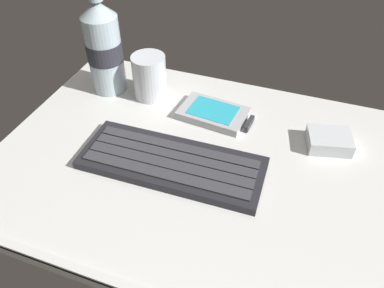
{
  "coord_description": "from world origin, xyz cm",
  "views": [
    {
      "loc": [
        14.65,
        -40.9,
        42.85
      ],
      "look_at": [
        0.0,
        0.0,
        3.0
      ],
      "focal_mm": 35.04,
      "sensor_mm": 36.0,
      "label": 1
    }
  ],
  "objects_px": {
    "keyboard": "(172,163)",
    "handheld_device": "(217,114)",
    "juice_cup": "(150,78)",
    "charger_block": "(329,141)",
    "water_bottle": "(104,47)"
  },
  "relations": [
    {
      "from": "charger_block",
      "to": "handheld_device",
      "type": "bearing_deg",
      "value": 176.59
    },
    {
      "from": "charger_block",
      "to": "keyboard",
      "type": "bearing_deg",
      "value": -150.0
    },
    {
      "from": "keyboard",
      "to": "charger_block",
      "type": "relative_size",
      "value": 4.17
    },
    {
      "from": "juice_cup",
      "to": "charger_block",
      "type": "distance_m",
      "value": 0.34
    },
    {
      "from": "keyboard",
      "to": "handheld_device",
      "type": "distance_m",
      "value": 0.15
    },
    {
      "from": "juice_cup",
      "to": "water_bottle",
      "type": "bearing_deg",
      "value": -177.1
    },
    {
      "from": "water_bottle",
      "to": "charger_block",
      "type": "height_order",
      "value": "water_bottle"
    },
    {
      "from": "juice_cup",
      "to": "water_bottle",
      "type": "distance_m",
      "value": 0.1
    },
    {
      "from": "keyboard",
      "to": "juice_cup",
      "type": "bearing_deg",
      "value": 123.79
    },
    {
      "from": "juice_cup",
      "to": "charger_block",
      "type": "height_order",
      "value": "juice_cup"
    },
    {
      "from": "keyboard",
      "to": "juice_cup",
      "type": "height_order",
      "value": "juice_cup"
    },
    {
      "from": "handheld_device",
      "to": "charger_block",
      "type": "bearing_deg",
      "value": -3.41
    },
    {
      "from": "keyboard",
      "to": "handheld_device",
      "type": "height_order",
      "value": "keyboard"
    },
    {
      "from": "water_bottle",
      "to": "handheld_device",
      "type": "bearing_deg",
      "value": -4.7
    },
    {
      "from": "keyboard",
      "to": "handheld_device",
      "type": "bearing_deg",
      "value": 78.27
    }
  ]
}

